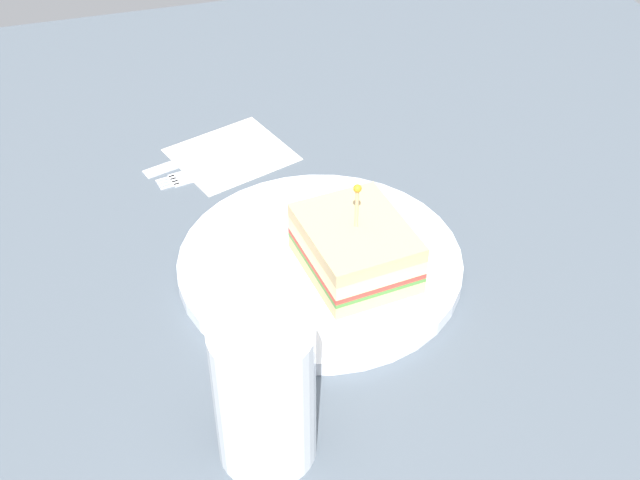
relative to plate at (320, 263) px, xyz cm
name	(u,v)px	position (x,y,z in cm)	size (l,w,h in cm)	color
ground_plane	(320,277)	(0.00, 0.00, -1.66)	(114.86, 114.86, 2.00)	#4C5660
plate	(320,263)	(0.00, 0.00, 0.00)	(25.08, 25.08, 1.32)	white
sandwich_half_center	(355,248)	(-2.48, 2.25, 3.04)	(9.47, 11.18, 8.96)	tan
drink_glass	(265,401)	(8.95, 17.54, 4.62)	(6.98, 6.98, 11.94)	gold
napkin	(232,154)	(3.94, -19.78, -0.58)	(11.26, 10.14, 0.15)	beige
fork	(203,172)	(7.44, -17.39, -0.48)	(12.48, 3.59, 0.35)	silver
knife	(195,156)	(7.67, -20.33, -0.48)	(12.83, 4.99, 0.35)	silver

